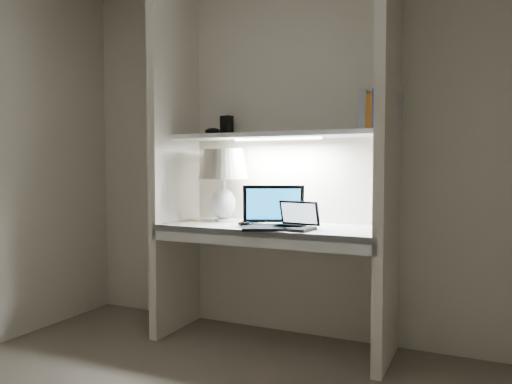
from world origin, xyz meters
The scene contains 17 objects.
back_wall centered at (0.00, 1.50, 1.25)m, with size 3.20×0.01×2.50m, color beige.
alcove_panel_left centered at (-0.73, 1.23, 1.25)m, with size 0.06×0.55×2.50m, color beige.
alcove_panel_right centered at (0.73, 1.23, 1.25)m, with size 0.06×0.55×2.50m, color beige.
desk centered at (0.00, 1.23, 0.75)m, with size 1.40×0.55×0.04m, color white.
desk_apron centered at (0.00, 0.96, 0.72)m, with size 1.46×0.03×0.10m, color silver.
shelf centered at (0.00, 1.32, 1.35)m, with size 1.40×0.36×0.03m, color silver.
strip_light centered at (0.00, 1.32, 1.33)m, with size 0.60×0.04×0.01m, color white.
table_lamp centered at (-0.38, 1.29, 1.10)m, with size 0.34×0.34×0.50m.
laptop_main centered at (0.06, 1.13, 0.83)m, with size 0.49×0.47×0.26m.
laptop_netbook centered at (0.20, 1.11, 0.81)m, with size 0.28×0.26×0.17m.
speaker centered at (-0.16, 1.30, 0.85)m, with size 0.11×0.08×0.15m, color silver.
mouse centered at (-0.11, 1.07, 0.79)m, with size 0.11×0.07×0.04m, color black.
cable_coil centered at (0.19, 1.21, 0.78)m, with size 0.11×0.11×0.01m, color black.
sticky_note centered at (-0.59, 1.27, 0.77)m, with size 0.08×0.08×0.00m, color yellow.
book_row centered at (0.65, 1.40, 1.48)m, with size 0.24×0.17×0.25m.
shelf_box centered at (-0.41, 1.40, 1.43)m, with size 0.08×0.06×0.14m, color black.
shelf_gadget centered at (-0.50, 1.35, 1.39)m, with size 0.12×0.08×0.05m, color black.
Camera 1 is at (1.25, -1.70, 1.15)m, focal length 35.00 mm.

